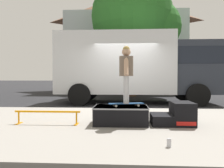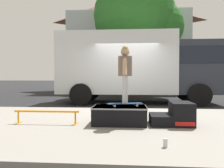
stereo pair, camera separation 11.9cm
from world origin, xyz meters
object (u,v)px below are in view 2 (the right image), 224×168
object	(u,v)px
skateboard	(125,104)
skater_kid	(125,70)
skate_box	(120,114)
kicker_ramp	(175,115)
box_truck	(139,65)
grind_rail	(47,114)
street_tree_main	(139,19)
soda_can	(165,143)

from	to	relation	value
skateboard	skater_kid	world-z (taller)	skater_kid
skate_box	skater_kid	xyz separation A→B (m)	(0.12, 0.00, 0.99)
kicker_ramp	box_truck	distance (m)	5.51
grind_rail	skateboard	bearing A→B (deg)	4.17
skater_kid	skateboard	bearing A→B (deg)	90.45
grind_rail	skateboard	size ratio (longest dim) A/B	1.81
skateboard	box_truck	world-z (taller)	box_truck
skater_kid	grind_rail	bearing A→B (deg)	-175.83
skater_kid	box_truck	bearing A→B (deg)	84.75
skateboard	skater_kid	distance (m)	0.75
kicker_ramp	box_truck	size ratio (longest dim) A/B	0.13
skater_kid	street_tree_main	distance (m)	9.49
skateboard	soda_can	world-z (taller)	skateboard
skate_box	skater_kid	distance (m)	1.00
skate_box	grind_rail	bearing A→B (deg)	-175.58
skater_kid	soda_can	distance (m)	2.11
skateboard	box_truck	size ratio (longest dim) A/B	0.12
box_truck	skater_kid	bearing A→B (deg)	-95.25
skate_box	skater_kid	world-z (taller)	skater_kid
kicker_ramp	grind_rail	xyz separation A→B (m)	(-2.81, -0.12, 0.02)
skate_box	skater_kid	size ratio (longest dim) A/B	0.93
kicker_ramp	soda_can	distance (m)	1.72
kicker_ramp	soda_can	xyz separation A→B (m)	(-0.45, -1.66, -0.14)
grind_rail	soda_can	distance (m)	2.82
skate_box	street_tree_main	bearing A→B (deg)	85.24
kicker_ramp	skater_kid	world-z (taller)	skater_kid
skater_kid	box_truck	distance (m)	5.34
skater_kid	box_truck	world-z (taller)	box_truck
kicker_ramp	street_tree_main	size ratio (longest dim) A/B	0.12
box_truck	skate_box	bearing A→B (deg)	-96.49
skater_kid	street_tree_main	xyz separation A→B (m)	(0.62, 8.88, 3.29)
skate_box	street_tree_main	world-z (taller)	street_tree_main
box_truck	soda_can	bearing A→B (deg)	-88.81
kicker_ramp	street_tree_main	distance (m)	9.87
grind_rail	soda_can	size ratio (longest dim) A/B	11.55
skate_box	grind_rail	xyz separation A→B (m)	(-1.62, -0.12, 0.01)
kicker_ramp	skater_kid	size ratio (longest dim) A/B	0.71
skater_kid	box_truck	size ratio (longest dim) A/B	0.18
skateboard	box_truck	xyz separation A→B (m)	(0.49, 5.30, 1.14)
skateboard	box_truck	bearing A→B (deg)	84.75
soda_can	box_truck	size ratio (longest dim) A/B	0.02
skate_box	grind_rail	distance (m)	1.62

